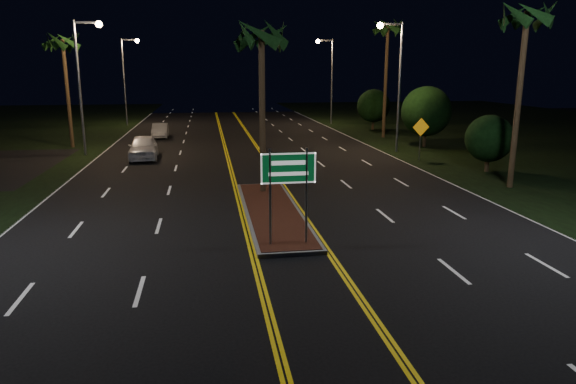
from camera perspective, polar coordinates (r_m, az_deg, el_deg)
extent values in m
plane|color=black|center=(14.68, 1.78, -9.80)|extent=(120.00, 120.00, 0.00)
cube|color=gray|center=(21.19, -1.74, -2.23)|extent=(2.25, 10.25, 0.15)
cube|color=#592819|center=(21.17, -1.74, -2.01)|extent=(2.00, 10.00, 0.02)
cylinder|color=gray|center=(16.66, -1.99, -0.61)|extent=(0.08, 0.08, 3.20)
cylinder|color=gray|center=(16.85, 2.06, -0.46)|extent=(0.08, 0.08, 3.20)
cube|color=#07471E|center=(16.54, 0.04, 2.66)|extent=(1.80, 0.04, 1.00)
cube|color=white|center=(16.52, 0.06, 2.65)|extent=(1.80, 0.01, 1.00)
cylinder|color=gray|center=(38.22, -22.14, 10.51)|extent=(0.18, 0.18, 9.00)
cube|color=gray|center=(38.15, -21.52, 17.12)|extent=(1.60, 0.12, 0.12)
sphere|color=#FFBA72|center=(37.99, -20.27, 17.09)|extent=(0.44, 0.44, 0.44)
cylinder|color=gray|center=(57.89, -17.74, 11.51)|extent=(0.18, 0.18, 9.00)
cube|color=gray|center=(57.84, -17.25, 15.86)|extent=(1.60, 0.12, 0.12)
sphere|color=#FFBA72|center=(57.74, -16.42, 15.82)|extent=(0.44, 0.44, 0.44)
cylinder|color=gray|center=(37.79, 12.27, 11.15)|extent=(0.18, 0.18, 9.00)
cube|color=gray|center=(37.61, 11.42, 17.82)|extent=(1.60, 0.12, 0.12)
sphere|color=#FFBA72|center=(37.34, 10.20, 17.75)|extent=(0.44, 0.44, 0.44)
cylinder|color=gray|center=(56.90, 4.90, 12.06)|extent=(0.18, 0.18, 9.00)
cube|color=gray|center=(56.79, 4.18, 16.46)|extent=(1.60, 0.12, 0.12)
sphere|color=#FFBA72|center=(56.61, 3.35, 16.38)|extent=(0.44, 0.44, 0.44)
cylinder|color=#382819|center=(23.97, -2.88, 8.52)|extent=(0.28, 0.28, 7.50)
cylinder|color=#382819|center=(42.54, -23.29, 9.93)|extent=(0.28, 0.28, 8.00)
cylinder|color=#382819|center=(27.74, 24.21, 9.08)|extent=(0.28, 0.28, 8.50)
cylinder|color=#382819|center=(45.91, 10.79, 11.88)|extent=(0.28, 0.28, 9.50)
cylinder|color=#382819|center=(32.07, 21.23, 2.91)|extent=(0.24, 0.24, 0.90)
sphere|color=black|center=(31.86, 21.46, 5.56)|extent=(2.70, 2.70, 2.70)
cylinder|color=#382819|center=(41.09, 14.93, 5.74)|extent=(0.24, 0.24, 1.26)
sphere|color=black|center=(40.88, 15.10, 8.66)|extent=(3.78, 3.78, 3.78)
cylinder|color=#382819|center=(52.16, 9.41, 7.45)|extent=(0.24, 0.24, 1.08)
sphere|color=black|center=(52.01, 9.49, 9.42)|extent=(3.24, 3.24, 3.24)
imported|color=white|center=(35.65, -15.80, 5.02)|extent=(2.63, 5.52, 1.80)
imported|color=silver|center=(46.65, -14.02, 6.77)|extent=(1.94, 4.34, 1.43)
cylinder|color=gray|center=(34.59, 14.45, 5.37)|extent=(0.07, 0.07, 2.41)
cube|color=#FF9A0D|center=(34.45, 14.56, 6.99)|extent=(1.16, 0.17, 1.16)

